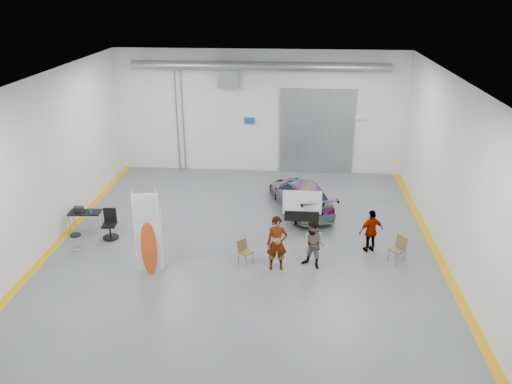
# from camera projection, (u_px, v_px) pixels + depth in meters

# --- Properties ---
(ground) EXTENTS (16.00, 16.00, 0.00)m
(ground) POSITION_uv_depth(u_px,v_px,m) (244.00, 247.00, 18.04)
(ground) COLOR #585A5F
(ground) RESTS_ON ground
(room_shell) EXTENTS (14.02, 16.18, 6.01)m
(room_shell) POSITION_uv_depth(u_px,v_px,m) (255.00, 122.00, 18.47)
(room_shell) COLOR silver
(room_shell) RESTS_ON ground
(sedan_car) EXTENTS (3.13, 4.68, 1.26)m
(sedan_car) POSITION_uv_depth(u_px,v_px,m) (301.00, 195.00, 20.85)
(sedan_car) COLOR white
(sedan_car) RESTS_ON ground
(person_a) EXTENTS (0.74, 0.53, 1.89)m
(person_a) POSITION_uv_depth(u_px,v_px,m) (277.00, 243.00, 16.36)
(person_a) COLOR #9B6C54
(person_a) RESTS_ON ground
(person_b) EXTENTS (1.03, 0.96, 1.70)m
(person_b) POSITION_uv_depth(u_px,v_px,m) (314.00, 245.00, 16.48)
(person_b) COLOR slate
(person_b) RESTS_ON ground
(person_c) EXTENTS (0.99, 0.69, 1.59)m
(person_c) POSITION_uv_depth(u_px,v_px,m) (371.00, 231.00, 17.50)
(person_c) COLOR #9B5B33
(person_c) RESTS_ON ground
(surfboard_display) EXTENTS (0.84, 0.34, 3.01)m
(surfboard_display) POSITION_uv_depth(u_px,v_px,m) (147.00, 240.00, 16.00)
(surfboard_display) COLOR white
(surfboard_display) RESTS_ON ground
(folding_chair_near) EXTENTS (0.56, 0.64, 0.85)m
(folding_chair_near) POSITION_uv_depth(u_px,v_px,m) (246.00, 256.00, 16.91)
(folding_chair_near) COLOR brown
(folding_chair_near) RESTS_ON ground
(folding_chair_far) EXTENTS (0.61, 0.71, 0.93)m
(folding_chair_far) POSITION_uv_depth(u_px,v_px,m) (396.00, 255.00, 16.98)
(folding_chair_far) COLOR brown
(folding_chair_far) RESTS_ON ground
(shop_stool) EXTENTS (0.38, 0.38, 0.75)m
(shop_stool) POSITION_uv_depth(u_px,v_px,m) (77.00, 244.00, 17.51)
(shop_stool) COLOR black
(shop_stool) RESTS_ON ground
(work_table) EXTENTS (1.25, 0.71, 0.98)m
(work_table) POSITION_uv_depth(u_px,v_px,m) (83.00, 212.00, 19.04)
(work_table) COLOR gray
(work_table) RESTS_ON ground
(office_chair) EXTENTS (0.60, 0.60, 1.12)m
(office_chair) POSITION_uv_depth(u_px,v_px,m) (110.00, 226.00, 18.56)
(office_chair) COLOR black
(office_chair) RESTS_ON ground
(trunk_lid) EXTENTS (1.47, 0.89, 0.04)m
(trunk_lid) POSITION_uv_depth(u_px,v_px,m) (302.00, 199.00, 18.83)
(trunk_lid) COLOR silver
(trunk_lid) RESTS_ON sedan_car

